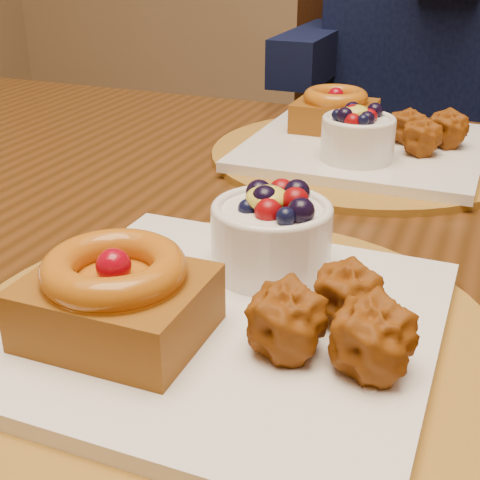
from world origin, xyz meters
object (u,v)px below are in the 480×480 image
object	(u,v)px
place_setting_far	(363,141)
chair_far	(402,184)
place_setting_near	(225,304)
dining_table	(311,293)

from	to	relation	value
place_setting_far	chair_far	world-z (taller)	chair_far
place_setting_near	chair_far	world-z (taller)	chair_far
place_setting_far	dining_table	bearing A→B (deg)	-89.41
place_setting_near	place_setting_far	xyz separation A→B (m)	(0.00, 0.43, -0.00)
dining_table	place_setting_far	xyz separation A→B (m)	(-0.00, 0.22, 0.10)
dining_table	place_setting_near	world-z (taller)	place_setting_near
place_setting_far	place_setting_near	bearing A→B (deg)	-90.10
dining_table	place_setting_far	size ratio (longest dim) A/B	4.21
place_setting_far	chair_far	size ratio (longest dim) A/B	0.39
dining_table	chair_far	world-z (taller)	chair_far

